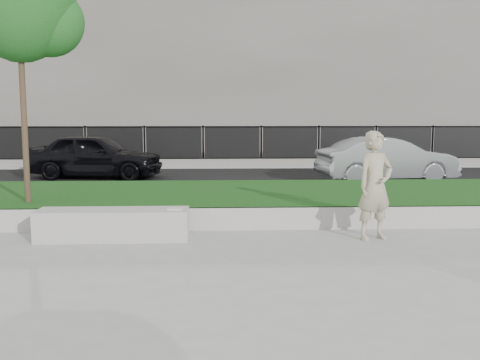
{
  "coord_description": "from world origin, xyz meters",
  "views": [
    {
      "loc": [
        -0.03,
        -8.22,
        2.03
      ],
      "look_at": [
        0.35,
        1.2,
        0.87
      ],
      "focal_mm": 40.0,
      "sensor_mm": 36.0,
      "label": 1
    }
  ],
  "objects_px": {
    "stone_bench": "(113,224)",
    "car_silver": "(387,160)",
    "man": "(375,186)",
    "book": "(175,209)",
    "car_dark": "(95,156)"
  },
  "relations": [
    {
      "from": "man",
      "to": "book",
      "type": "xyz_separation_m",
      "value": [
        -3.24,
        0.09,
        -0.37
      ]
    },
    {
      "from": "book",
      "to": "car_dark",
      "type": "relative_size",
      "value": 0.06
    },
    {
      "from": "man",
      "to": "stone_bench",
      "type": "bearing_deg",
      "value": 156.44
    },
    {
      "from": "book",
      "to": "car_silver",
      "type": "height_order",
      "value": "car_silver"
    },
    {
      "from": "book",
      "to": "car_silver",
      "type": "distance_m",
      "value": 8.97
    },
    {
      "from": "man",
      "to": "book",
      "type": "distance_m",
      "value": 3.26
    },
    {
      "from": "stone_bench",
      "to": "car_silver",
      "type": "height_order",
      "value": "car_silver"
    },
    {
      "from": "book",
      "to": "car_silver",
      "type": "xyz_separation_m",
      "value": [
        5.67,
        6.96,
        0.19
      ]
    },
    {
      "from": "man",
      "to": "book",
      "type": "relative_size",
      "value": 7.48
    },
    {
      "from": "book",
      "to": "man",
      "type": "bearing_deg",
      "value": 7.25
    },
    {
      "from": "man",
      "to": "car_silver",
      "type": "bearing_deg",
      "value": 49.44
    },
    {
      "from": "man",
      "to": "car_silver",
      "type": "distance_m",
      "value": 7.45
    },
    {
      "from": "stone_bench",
      "to": "car_silver",
      "type": "distance_m",
      "value": 9.61
    },
    {
      "from": "car_dark",
      "to": "book",
      "type": "bearing_deg",
      "value": -150.3
    },
    {
      "from": "stone_bench",
      "to": "car_silver",
      "type": "relative_size",
      "value": 0.6
    }
  ]
}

